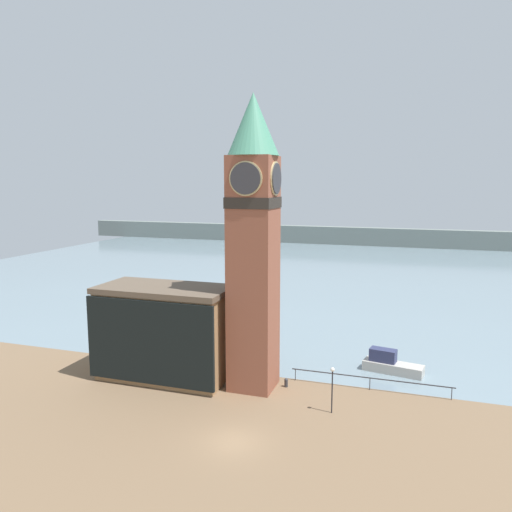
# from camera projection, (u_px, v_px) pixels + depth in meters

# --- Properties ---
(ground_plane) EXTENTS (160.00, 160.00, 0.00)m
(ground_plane) POSITION_uv_depth(u_px,v_px,m) (234.00, 442.00, 34.24)
(ground_plane) COLOR brown
(water) EXTENTS (160.00, 120.00, 0.00)m
(water) POSITION_uv_depth(u_px,v_px,m) (358.00, 269.00, 101.97)
(water) COLOR gray
(water) RESTS_ON ground_plane
(far_shoreline) EXTENTS (180.00, 3.00, 5.00)m
(far_shoreline) POSITION_uv_depth(u_px,v_px,m) (376.00, 237.00, 139.18)
(far_shoreline) COLOR slate
(far_shoreline) RESTS_ON water
(pier_railing) EXTENTS (13.74, 0.08, 1.09)m
(pier_railing) POSITION_uv_depth(u_px,v_px,m) (370.00, 379.00, 42.73)
(pier_railing) COLOR #333338
(pier_railing) RESTS_ON ground_plane
(clock_tower) EXTENTS (4.24, 4.24, 24.82)m
(clock_tower) POSITION_uv_depth(u_px,v_px,m) (253.00, 237.00, 41.57)
(clock_tower) COLOR brown
(clock_tower) RESTS_ON ground_plane
(pier_building) EXTENTS (12.02, 6.02, 8.45)m
(pier_building) POSITION_uv_depth(u_px,v_px,m) (165.00, 332.00, 45.06)
(pier_building) COLOR #9E754C
(pier_building) RESTS_ON ground_plane
(boat_near) EXTENTS (5.69, 2.66, 2.12)m
(boat_near) POSITION_uv_depth(u_px,v_px,m) (390.00, 364.00, 46.75)
(boat_near) COLOR #B7B2A8
(boat_near) RESTS_ON water
(mooring_bollard_near) EXTENTS (0.32, 0.32, 0.78)m
(mooring_bollard_near) POSITION_uv_depth(u_px,v_px,m) (286.00, 382.00, 43.40)
(mooring_bollard_near) COLOR #2D2D33
(mooring_bollard_near) RESTS_ON ground_plane
(lamp_post) EXTENTS (0.32, 0.32, 3.66)m
(lamp_post) POSITION_uv_depth(u_px,v_px,m) (332.00, 381.00, 38.22)
(lamp_post) COLOR black
(lamp_post) RESTS_ON ground_plane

